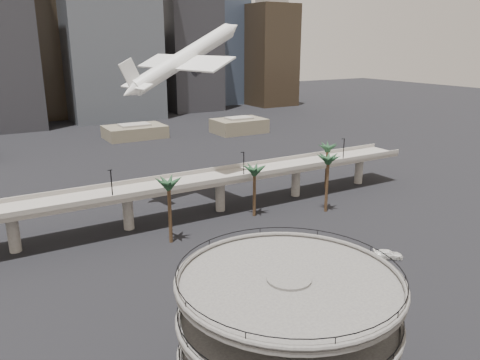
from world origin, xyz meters
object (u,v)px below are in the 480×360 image
car_c (388,254)px  overpass (176,188)px  parking_ramp (287,335)px  car_b (341,272)px  airborne_jet (184,59)px  car_a (216,317)px

car_c → overpass: bearing=68.7°
parking_ramp → car_c: bearing=28.7°
parking_ramp → car_b: 34.62m
car_c → parking_ramp: bearing=153.5°
parking_ramp → airborne_jet: bearing=73.1°
parking_ramp → car_a: size_ratio=4.51×
parking_ramp → car_c: (38.48, 21.07, -9.07)m
overpass → car_b: bearing=-70.8°
car_a → car_c: car_a is taller
car_a → parking_ramp: bearing=161.9°
overpass → car_a: overpass is taller
car_b → car_c: bearing=-88.0°
car_a → overpass: bearing=-28.2°
car_a → car_c: 36.71m
car_a → car_b: size_ratio=1.09×
car_c → airborne_jet: bearing=52.7°
airborne_jet → car_c: size_ratio=6.59×
car_b → car_c: 12.03m
airborne_jet → car_b: airborne_jet is taller
car_a → car_b: (24.64, 1.34, -0.09)m
overpass → car_a: bearing=-105.6°
parking_ramp → overpass: (13.00, 59.00, -2.50)m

